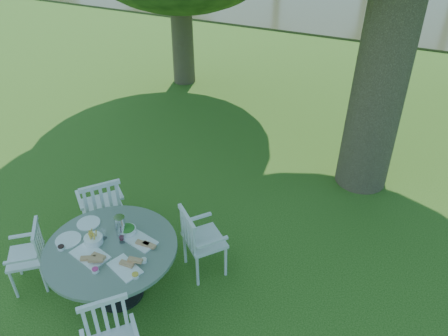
{
  "coord_description": "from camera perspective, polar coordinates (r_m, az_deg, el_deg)",
  "views": [
    {
      "loc": [
        1.97,
        -4.07,
        3.99
      ],
      "look_at": [
        0.0,
        0.2,
        0.85
      ],
      "focal_mm": 35.0,
      "sensor_mm": 36.0,
      "label": 1
    }
  ],
  "objects": [
    {
      "name": "chair_sw",
      "position": [
        5.44,
        -23.77,
        -9.97
      ],
      "size": [
        0.56,
        0.56,
        0.82
      ],
      "rotation": [
        0.0,
        0.0,
        -0.88
      ],
      "color": "silver",
      "rests_on": "ground"
    },
    {
      "name": "chair_ne",
      "position": [
        5.09,
        -3.54,
        -9.13
      ],
      "size": [
        0.63,
        0.62,
        0.91
      ],
      "rotation": [
        0.0,
        0.0,
        -3.84
      ],
      "color": "silver",
      "rests_on": "ground"
    },
    {
      "name": "ground",
      "position": [
        6.03,
        -0.8,
        -7.7
      ],
      "size": [
        140.0,
        140.0,
        0.0
      ],
      "primitive_type": "plane",
      "color": "#1E440E",
      "rests_on": "ground"
    },
    {
      "name": "chair_nw",
      "position": [
        5.68,
        -15.62,
        -4.75
      ],
      "size": [
        0.66,
        0.67,
        0.97
      ],
      "rotation": [
        0.0,
        0.0,
        -2.27
      ],
      "color": "silver",
      "rests_on": "ground"
    },
    {
      "name": "tableware",
      "position": [
        4.89,
        -14.74,
        -8.85
      ],
      "size": [
        1.14,
        0.74,
        0.24
      ],
      "color": "white",
      "rests_on": "table"
    },
    {
      "name": "table",
      "position": [
        4.94,
        -14.37,
        -11.11
      ],
      "size": [
        1.41,
        1.41,
        0.72
      ],
      "color": "black",
      "rests_on": "ground"
    }
  ]
}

